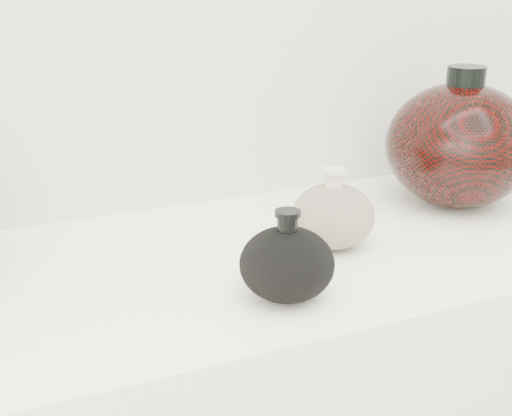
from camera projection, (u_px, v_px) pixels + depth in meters
name	position (u px, v px, depth m)	size (l,w,h in m)	color
black_gourd_vase	(287.00, 263.00, 0.88)	(0.15, 0.15, 0.12)	black
cream_gourd_vase	(333.00, 215.00, 1.04)	(0.13, 0.13, 0.12)	beige
right_round_pot	(459.00, 144.00, 1.20)	(0.32, 0.32, 0.24)	black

